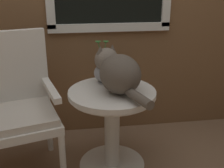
# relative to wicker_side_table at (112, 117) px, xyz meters

# --- Properties ---
(wicker_side_table) EXTENTS (0.62, 0.62, 0.63)m
(wicker_side_table) POSITION_rel_wicker_side_table_xyz_m (0.00, 0.00, 0.00)
(wicker_side_table) COLOR silver
(wicker_side_table) RESTS_ON ground_plane
(wicker_chair) EXTENTS (0.66, 0.63, 1.03)m
(wicker_chair) POSITION_rel_wicker_side_table_xyz_m (-0.69, 0.08, 0.13)
(wicker_chair) COLOR silver
(wicker_chair) RESTS_ON ground_plane
(cat) EXTENTS (0.36, 0.64, 0.29)m
(cat) POSITION_rel_wicker_side_table_xyz_m (0.04, -0.01, 0.35)
(cat) COLOR brown
(cat) RESTS_ON wicker_side_table
(pewter_vase_with_ivy) EXTENTS (0.13, 0.13, 0.32)m
(pewter_vase_with_ivy) POSITION_rel_wicker_side_table_xyz_m (-0.04, 0.16, 0.30)
(pewter_vase_with_ivy) COLOR #99999E
(pewter_vase_with_ivy) RESTS_ON wicker_side_table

